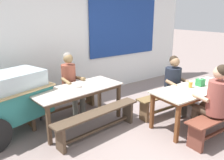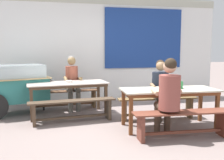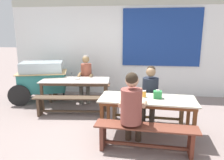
{
  "view_description": "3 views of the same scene",
  "coord_description": "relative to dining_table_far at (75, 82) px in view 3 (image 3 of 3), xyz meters",
  "views": [
    {
      "loc": [
        -2.9,
        -2.46,
        2.1
      ],
      "look_at": [
        -0.42,
        0.87,
        0.84
      ],
      "focal_mm": 36.69,
      "sensor_mm": 36.0,
      "label": 1
    },
    {
      "loc": [
        -1.29,
        -4.46,
        1.46
      ],
      "look_at": [
        -0.08,
        0.94,
        0.78
      ],
      "focal_mm": 41.26,
      "sensor_mm": 36.0,
      "label": 2
    },
    {
      "loc": [
        0.6,
        -3.96,
        1.93
      ],
      "look_at": [
        -0.04,
        0.9,
        0.8
      ],
      "focal_mm": 34.3,
      "sensor_mm": 36.0,
      "label": 3
    }
  ],
  "objects": [
    {
      "name": "bench_far_front",
      "position": [
        0.06,
        -0.59,
        -0.34
      ],
      "size": [
        1.74,
        0.43,
        0.45
      ],
      "color": "#4A3A2A",
      "rests_on": "ground_plane"
    },
    {
      "name": "bench_near_back",
      "position": [
        1.8,
        -0.72,
        -0.35
      ],
      "size": [
        1.67,
        0.35,
        0.45
      ],
      "color": "brown",
      "rests_on": "ground_plane"
    },
    {
      "name": "food_cart",
      "position": [
        -1.09,
        0.4,
        0.01
      ],
      "size": [
        1.81,
        1.24,
        1.1
      ],
      "color": "teal",
      "rests_on": "ground_plane"
    },
    {
      "name": "bench_near_front",
      "position": [
        1.74,
        -1.91,
        -0.35
      ],
      "size": [
        1.67,
        0.4,
        0.45
      ],
      "color": "brown",
      "rests_on": "ground_plane"
    },
    {
      "name": "condiment_jar",
      "position": [
        1.71,
        -1.24,
        0.13
      ],
      "size": [
        0.07,
        0.07,
        0.13
      ],
      "color": "orange",
      "rests_on": "dining_table_near"
    },
    {
      "name": "tissue_box",
      "position": [
        1.95,
        -1.28,
        0.14
      ],
      "size": [
        0.15,
        0.12,
        0.16
      ],
      "color": "#2F8B47",
      "rests_on": "dining_table_near"
    },
    {
      "name": "dining_table_far",
      "position": [
        0.0,
        0.0,
        0.0
      ],
      "size": [
        1.77,
        0.9,
        0.72
      ],
      "color": "beige",
      "rests_on": "ground_plane"
    },
    {
      "name": "person_right_near_table",
      "position": [
        1.83,
        -0.78,
        0.05
      ],
      "size": [
        0.49,
        0.54,
        1.23
      ],
      "color": "#3F3932",
      "rests_on": "ground_plane"
    },
    {
      "name": "person_near_front",
      "position": [
        1.5,
        -1.84,
        0.1
      ],
      "size": [
        0.48,
        0.57,
        1.32
      ],
      "color": "#483628",
      "rests_on": "ground_plane"
    },
    {
      "name": "ground_plane",
      "position": [
        1.01,
        -1.16,
        -0.65
      ],
      "size": [
        40.0,
        40.0,
        0.0
      ],
      "primitive_type": "plane",
      "color": "gray"
    },
    {
      "name": "soup_bowl",
      "position": [
        0.03,
        0.04,
        0.09
      ],
      "size": [
        0.15,
        0.15,
        0.04
      ],
      "primitive_type": "cylinder",
      "color": "silver",
      "rests_on": "dining_table_far"
    },
    {
      "name": "dining_table_near",
      "position": [
        1.77,
        -1.31,
        -0.0
      ],
      "size": [
        1.78,
        0.8,
        0.72
      ],
      "color": "beige",
      "rests_on": "ground_plane"
    },
    {
      "name": "person_center_facing",
      "position": [
        0.14,
        0.54,
        0.07
      ],
      "size": [
        0.43,
        0.56,
        1.29
      ],
      "color": "#605F55",
      "rests_on": "ground_plane"
    },
    {
      "name": "bench_far_back",
      "position": [
        -0.06,
        0.59,
        -0.36
      ],
      "size": [
        1.72,
        0.46,
        0.45
      ],
      "color": "brown",
      "rests_on": "ground_plane"
    },
    {
      "name": "backdrop_wall",
      "position": [
        1.07,
        1.4,
        0.84
      ],
      "size": [
        6.71,
        0.23,
        2.84
      ],
      "color": "white",
      "rests_on": "ground_plane"
    }
  ]
}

